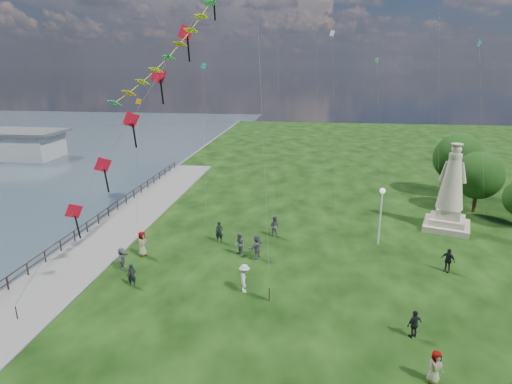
# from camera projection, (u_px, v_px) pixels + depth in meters

# --- Properties ---
(waterfront) EXTENTS (200.00, 200.00, 1.51)m
(waterfront) POSITION_uv_depth(u_px,v_px,m) (81.00, 248.00, 34.09)
(waterfront) COLOR #33464C
(waterfront) RESTS_ON ground
(statue) EXTENTS (4.73, 4.73, 7.65)m
(statue) POSITION_uv_depth(u_px,v_px,m) (450.00, 198.00, 37.26)
(statue) COLOR beige
(statue) RESTS_ON ground
(lamppost) EXTENTS (0.44, 0.44, 4.74)m
(lamppost) POSITION_uv_depth(u_px,v_px,m) (381.00, 204.00, 33.77)
(lamppost) COLOR silver
(lamppost) RESTS_ON ground
(tree_row) EXTENTS (7.13, 13.78, 6.88)m
(tree_row) POSITION_uv_depth(u_px,v_px,m) (473.00, 169.00, 43.51)
(tree_row) COLOR #382314
(tree_row) RESTS_ON ground
(person_0) EXTENTS (0.63, 0.48, 1.54)m
(person_0) POSITION_uv_depth(u_px,v_px,m) (132.00, 275.00, 27.97)
(person_0) COLOR black
(person_0) RESTS_ON ground
(person_1) EXTENTS (0.96, 1.03, 1.81)m
(person_1) POSITION_uv_depth(u_px,v_px,m) (240.00, 245.00, 32.42)
(person_1) COLOR #595960
(person_1) RESTS_ON ground
(person_2) EXTENTS (0.83, 1.31, 1.89)m
(person_2) POSITION_uv_depth(u_px,v_px,m) (244.00, 278.00, 27.20)
(person_2) COLOR silver
(person_2) RESTS_ON ground
(person_3) EXTENTS (1.05, 0.90, 1.60)m
(person_3) POSITION_uv_depth(u_px,v_px,m) (414.00, 324.00, 22.64)
(person_3) COLOR black
(person_3) RESTS_ON ground
(person_4) EXTENTS (0.94, 0.76, 1.66)m
(person_4) POSITION_uv_depth(u_px,v_px,m) (435.00, 367.00, 19.37)
(person_4) COLOR #595960
(person_4) RESTS_ON ground
(person_5) EXTENTS (0.73, 1.52, 1.60)m
(person_5) POSITION_uv_depth(u_px,v_px,m) (122.00, 258.00, 30.37)
(person_5) COLOR #595960
(person_5) RESTS_ON ground
(person_6) EXTENTS (0.64, 0.43, 1.76)m
(person_6) POSITION_uv_depth(u_px,v_px,m) (219.00, 232.00, 34.94)
(person_6) COLOR black
(person_6) RESTS_ON ground
(person_7) EXTENTS (0.99, 0.73, 1.84)m
(person_7) POSITION_uv_depth(u_px,v_px,m) (274.00, 226.00, 36.16)
(person_7) COLOR #595960
(person_7) RESTS_ON ground
(person_9) EXTENTS (1.10, 1.10, 1.75)m
(person_9) POSITION_uv_depth(u_px,v_px,m) (448.00, 260.00, 29.91)
(person_9) COLOR black
(person_9) RESTS_ON ground
(person_10) EXTENTS (0.77, 1.05, 1.95)m
(person_10) POSITION_uv_depth(u_px,v_px,m) (142.00, 244.00, 32.40)
(person_10) COLOR #595960
(person_10) RESTS_ON ground
(person_11) EXTENTS (1.39, 1.89, 1.87)m
(person_11) POSITION_uv_depth(u_px,v_px,m) (257.00, 246.00, 32.03)
(person_11) COLOR #595960
(person_11) RESTS_ON ground
(red_kite_train) EXTENTS (10.18, 9.35, 18.88)m
(red_kite_train) POSITION_uv_depth(u_px,v_px,m) (142.00, 105.00, 25.57)
(red_kite_train) COLOR black
(red_kite_train) RESTS_ON ground
(small_kites) EXTENTS (31.72, 16.94, 26.39)m
(small_kites) POSITION_uv_depth(u_px,v_px,m) (323.00, 62.00, 40.83)
(small_kites) COLOR teal
(small_kites) RESTS_ON ground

